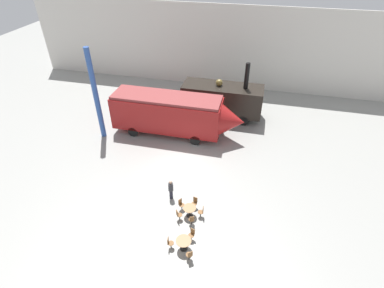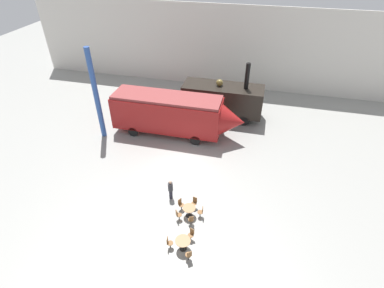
{
  "view_description": "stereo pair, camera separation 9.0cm",
  "coord_description": "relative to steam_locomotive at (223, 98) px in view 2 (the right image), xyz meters",
  "views": [
    {
      "loc": [
        4.96,
        -17.31,
        15.21
      ],
      "look_at": [
        0.57,
        1.0,
        1.6
      ],
      "focal_mm": 28.0,
      "sensor_mm": 36.0,
      "label": 1
    },
    {
      "loc": [
        5.05,
        -17.29,
        15.21
      ],
      "look_at": [
        0.57,
        1.0,
        1.6
      ],
      "focal_mm": 28.0,
      "sensor_mm": 36.0,
      "label": 2
    }
  ],
  "objects": [
    {
      "name": "cafe_chair_4",
      "position": [
        0.3,
        -13.87,
        -1.44
      ],
      "size": [
        0.38,
        0.4,
        0.87
      ],
      "rotation": [
        0.0,
        0.0,
        8.26
      ],
      "color": "black",
      "rests_on": "ground_plane"
    },
    {
      "name": "cafe_chair_5",
      "position": [
        0.57,
        -14.89,
        -1.44
      ],
      "size": [
        0.38,
        0.39,
        0.87
      ],
      "rotation": [
        0.0,
        0.0,
        4.34
      ],
      "color": "black",
      "rests_on": "ground_plane"
    },
    {
      "name": "cafe_table_near",
      "position": [
        -0.01,
        -13.14,
        -1.38
      ],
      "size": [
        0.83,
        0.83,
        0.73
      ],
      "color": "black",
      "rests_on": "ground_plane"
    },
    {
      "name": "visitor_person",
      "position": [
        -1.62,
        -11.92,
        -1.09
      ],
      "size": [
        0.34,
        0.34,
        1.58
      ],
      "color": "#262633",
      "rests_on": "ground_plane"
    },
    {
      "name": "steam_locomotive",
      "position": [
        0.0,
        0.0,
        0.0
      ],
      "size": [
        7.59,
        2.69,
        5.62
      ],
      "color": "black",
      "rests_on": "ground_plane"
    },
    {
      "name": "cafe_chair_7",
      "position": [
        0.77,
        -16.3,
        -1.44
      ],
      "size": [
        0.4,
        0.41,
        0.87
      ],
      "rotation": [
        0.0,
        0.0,
        8.52
      ],
      "color": "black",
      "rests_on": "ground_plane"
    },
    {
      "name": "backdrop_wall",
      "position": [
        -1.77,
        7.08,
        2.56
      ],
      "size": [
        44.0,
        0.15,
        9.0
      ],
      "color": "silver",
      "rests_on": "ground_plane"
    },
    {
      "name": "streamlined_locomotive",
      "position": [
        -3.44,
        -4.04,
        0.14
      ],
      "size": [
        11.54,
        2.87,
        3.65
      ],
      "color": "maroon",
      "rests_on": "ground_plane"
    },
    {
      "name": "cafe_chair_1",
      "position": [
        0.16,
        -12.37,
        -1.44
      ],
      "size": [
        0.36,
        0.38,
        0.87
      ],
      "rotation": [
        0.0,
        0.0,
        4.49
      ],
      "color": "black",
      "rests_on": "ground_plane"
    },
    {
      "name": "ground_plane",
      "position": [
        -1.77,
        -8.52,
        -1.94
      ],
      "size": [
        80.0,
        80.0,
        0.0
      ],
      "primitive_type": "plane",
      "color": "gray"
    },
    {
      "name": "cafe_chair_6",
      "position": [
        -0.55,
        -15.77,
        -1.44
      ],
      "size": [
        0.37,
        0.36,
        0.87
      ],
      "rotation": [
        0.0,
        0.0,
        6.43
      ],
      "color": "black",
      "rests_on": "ground_plane"
    },
    {
      "name": "cafe_chair_2",
      "position": [
        -0.69,
        -12.74,
        -1.44
      ],
      "size": [
        0.4,
        0.39,
        0.87
      ],
      "rotation": [
        0.0,
        0.0,
        5.75
      ],
      "color": "black",
      "rests_on": "ground_plane"
    },
    {
      "name": "cafe_chair_0",
      "position": [
        0.77,
        -13.07,
        -1.44
      ],
      "size": [
        0.37,
        0.36,
        0.87
      ],
      "rotation": [
        0.0,
        0.0,
        3.24
      ],
      "color": "black",
      "rests_on": "ground_plane"
    },
    {
      "name": "support_pillar",
      "position": [
        -9.77,
        -5.92,
        2.06
      ],
      "size": [
        0.44,
        0.44,
        8.0
      ],
      "color": "#2D519E",
      "rests_on": "ground_plane"
    },
    {
      "name": "cafe_chair_3",
      "position": [
        -0.6,
        -13.66,
        -1.44
      ],
      "size": [
        0.4,
        0.4,
        0.87
      ],
      "rotation": [
        0.0,
        0.0,
        7.01
      ],
      "color": "black",
      "rests_on": "ground_plane"
    },
    {
      "name": "cafe_table_mid",
      "position": [
        0.26,
        -15.65,
        -1.33
      ],
      "size": [
        0.9,
        0.9,
        0.77
      ],
      "color": "black",
      "rests_on": "ground_plane"
    }
  ]
}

